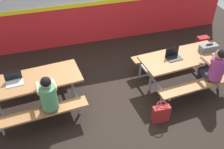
{
  "coord_description": "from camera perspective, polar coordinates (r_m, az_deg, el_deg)",
  "views": [
    {
      "loc": [
        -1.22,
        -4.1,
        4.01
      ],
      "look_at": [
        0.0,
        0.12,
        0.55
      ],
      "focal_mm": 42.82,
      "sensor_mm": 36.0,
      "label": 1
    }
  ],
  "objects": [
    {
      "name": "student_nearer",
      "position": [
        4.98,
        -13.46,
        -4.55
      ],
      "size": [
        0.39,
        0.53,
        1.21
      ],
      "color": "#2D2D38",
      "rests_on": "ground"
    },
    {
      "name": "laptop_dark",
      "position": [
        5.87,
        12.96,
        3.88
      ],
      "size": [
        0.34,
        0.25,
        0.22
      ],
      "color": "black",
      "rests_on": "picnic_table_right"
    },
    {
      "name": "ground_plane",
      "position": [
        5.87,
        0.33,
        -5.0
      ],
      "size": [
        10.0,
        10.0,
        0.02
      ],
      "primitive_type": "cube",
      "color": "black"
    },
    {
      "name": "toolbox_grey",
      "position": [
        6.32,
        19.92,
        5.39
      ],
      "size": [
        0.4,
        0.18,
        0.18
      ],
      "color": "#595B60",
      "rests_on": "picnic_table_right"
    },
    {
      "name": "student_further",
      "position": [
        5.89,
        20.93,
        1.28
      ],
      "size": [
        0.39,
        0.53,
        1.21
      ],
      "color": "#2D2D38",
      "rests_on": "ground"
    },
    {
      "name": "backpack_dark",
      "position": [
        7.6,
        18.58,
        6.14
      ],
      "size": [
        0.3,
        0.22,
        0.44
      ],
      "color": "maroon",
      "rests_on": "ground"
    },
    {
      "name": "tote_bag_bright",
      "position": [
        5.35,
        10.41,
        -8.14
      ],
      "size": [
        0.34,
        0.21,
        0.43
      ],
      "color": "maroon",
      "rests_on": "ground"
    },
    {
      "name": "picnic_table_right",
      "position": [
        6.08,
        14.62,
        2.45
      ],
      "size": [
        1.9,
        1.71,
        0.74
      ],
      "color": "#9E6B3D",
      "rests_on": "ground"
    },
    {
      "name": "laptop_silver",
      "position": [
        5.4,
        -20.2,
        -1.17
      ],
      "size": [
        0.34,
        0.25,
        0.22
      ],
      "color": "silver",
      "rests_on": "picnic_table_left"
    },
    {
      "name": "accent_backdrop",
      "position": [
        7.23,
        -5.37,
        15.61
      ],
      "size": [
        8.0,
        0.14,
        2.6
      ],
      "color": "red",
      "rests_on": "ground"
    },
    {
      "name": "picnic_table_left",
      "position": [
        5.49,
        -16.23,
        -2.31
      ],
      "size": [
        1.9,
        1.71,
        0.74
      ],
      "color": "#9E6B3D",
      "rests_on": "ground"
    }
  ]
}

